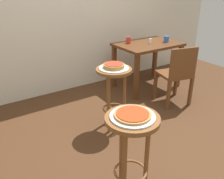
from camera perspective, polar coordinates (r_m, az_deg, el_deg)
ground_plane at (r=2.90m, az=5.33°, el=-10.15°), size 6.00×6.00×0.00m
stool_foreground at (r=1.84m, az=4.64°, el=-11.74°), size 0.40×0.40×0.75m
serving_plate_foreground at (r=1.73m, az=4.87°, el=-6.35°), size 0.33×0.33×0.01m
pizza_foreground at (r=1.72m, az=4.88°, el=-5.89°), size 0.27×0.27×0.02m
stool_middle at (r=2.74m, az=0.42°, el=1.10°), size 0.40×0.40×0.75m
serving_plate_middle at (r=2.66m, az=0.43°, el=5.08°), size 0.33×0.33×0.01m
pizza_middle at (r=2.65m, az=0.44°, el=5.66°), size 0.23×0.23×0.05m
dining_table at (r=3.93m, az=8.42°, el=9.07°), size 1.00×0.68×0.74m
cup_near_edge at (r=4.01m, az=12.70°, el=11.53°), size 0.08×0.08×0.10m
cup_far_edge at (r=3.86m, az=3.90°, el=11.57°), size 0.07×0.07×0.10m
condiment_shaker at (r=3.87m, az=9.03°, el=11.22°), size 0.04×0.04×0.08m
wooden_chair at (r=3.46m, az=15.09°, el=3.71°), size 0.48×0.48×0.85m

